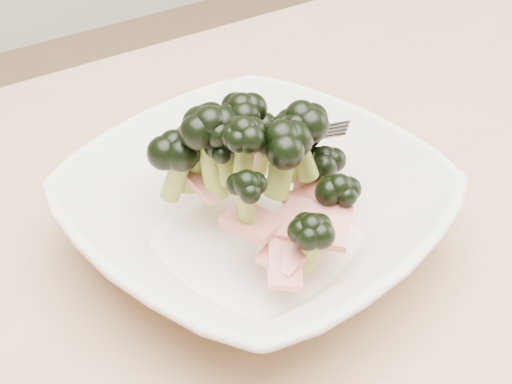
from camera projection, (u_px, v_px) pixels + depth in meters
dining_table at (332, 378)px, 0.55m from camera, size 1.20×0.80×0.75m
broccoli_dish at (255, 202)px, 0.50m from camera, size 0.30×0.30×0.12m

